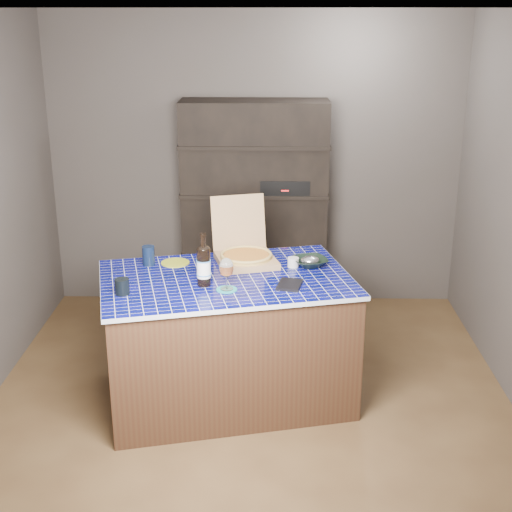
{
  "coord_description": "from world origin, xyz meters",
  "views": [
    {
      "loc": [
        0.12,
        -4.25,
        2.5
      ],
      "look_at": [
        0.04,
        0.0,
        1.01
      ],
      "focal_mm": 50.0,
      "sensor_mm": 36.0,
      "label": 1
    }
  ],
  "objects_px": {
    "pizza_box": "(245,254)",
    "mead_bottle": "(204,265)",
    "wine_glass": "(226,268)",
    "dvd_case": "(290,285)",
    "kitchen_island": "(227,338)",
    "bowl": "(310,262)"
  },
  "relations": [
    {
      "from": "pizza_box",
      "to": "mead_bottle",
      "type": "bearing_deg",
      "value": -135.17
    },
    {
      "from": "bowl",
      "to": "wine_glass",
      "type": "bearing_deg",
      "value": -140.57
    },
    {
      "from": "dvd_case",
      "to": "wine_glass",
      "type": "bearing_deg",
      "value": -156.87
    },
    {
      "from": "mead_bottle",
      "to": "wine_glass",
      "type": "xyz_separation_m",
      "value": [
        0.15,
        -0.08,
        0.01
      ]
    },
    {
      "from": "kitchen_island",
      "to": "mead_bottle",
      "type": "relative_size",
      "value": 5.23
    },
    {
      "from": "kitchen_island",
      "to": "mead_bottle",
      "type": "bearing_deg",
      "value": -146.0
    },
    {
      "from": "pizza_box",
      "to": "wine_glass",
      "type": "distance_m",
      "value": 0.52
    },
    {
      "from": "mead_bottle",
      "to": "wine_glass",
      "type": "relative_size",
      "value": 1.69
    },
    {
      "from": "wine_glass",
      "to": "bowl",
      "type": "height_order",
      "value": "wine_glass"
    },
    {
      "from": "wine_glass",
      "to": "dvd_case",
      "type": "relative_size",
      "value": 1.02
    },
    {
      "from": "wine_glass",
      "to": "bowl",
      "type": "bearing_deg",
      "value": 39.43
    },
    {
      "from": "pizza_box",
      "to": "bowl",
      "type": "bearing_deg",
      "value": -24.14
    },
    {
      "from": "pizza_box",
      "to": "bowl",
      "type": "relative_size",
      "value": 2.42
    },
    {
      "from": "pizza_box",
      "to": "mead_bottle",
      "type": "distance_m",
      "value": 0.5
    },
    {
      "from": "kitchen_island",
      "to": "wine_glass",
      "type": "xyz_separation_m",
      "value": [
        0.02,
        -0.22,
        0.57
      ]
    },
    {
      "from": "mead_bottle",
      "to": "wine_glass",
      "type": "distance_m",
      "value": 0.16
    },
    {
      "from": "dvd_case",
      "to": "bowl",
      "type": "distance_m",
      "value": 0.39
    },
    {
      "from": "dvd_case",
      "to": "kitchen_island",
      "type": "bearing_deg",
      "value": 172.96
    },
    {
      "from": "mead_bottle",
      "to": "wine_glass",
      "type": "height_order",
      "value": "mead_bottle"
    },
    {
      "from": "mead_bottle",
      "to": "bowl",
      "type": "bearing_deg",
      "value": 28.01
    },
    {
      "from": "pizza_box",
      "to": "dvd_case",
      "type": "height_order",
      "value": "pizza_box"
    },
    {
      "from": "mead_bottle",
      "to": "bowl",
      "type": "distance_m",
      "value": 0.77
    }
  ]
}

